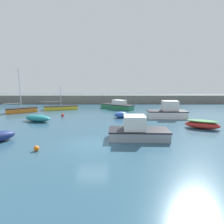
{
  "coord_description": "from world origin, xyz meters",
  "views": [
    {
      "loc": [
        1.57,
        -13.07,
        4.88
      ],
      "look_at": [
        1.66,
        10.51,
        0.79
      ],
      "focal_mm": 28.0,
      "sensor_mm": 36.0,
      "label": 1
    }
  ],
  "objects_px": {
    "rowboat_with_red_cover": "(201,124)",
    "mooring_buoy_red": "(62,115)",
    "sailboat_short_mast": "(61,107)",
    "motorboat_with_cabin": "(167,112)",
    "mooring_buoy_orange": "(36,148)",
    "rowboat_white_midwater": "(37,118)",
    "sailboat_tall_mast": "(21,110)",
    "dinghy_near_pier": "(120,115)",
    "cabin_cruiser_white": "(137,131)",
    "motorboat_grey_hull": "(117,106)"
  },
  "relations": [
    {
      "from": "sailboat_short_mast",
      "to": "mooring_buoy_orange",
      "type": "distance_m",
      "value": 19.29
    },
    {
      "from": "rowboat_with_red_cover",
      "to": "sailboat_tall_mast",
      "type": "height_order",
      "value": "sailboat_tall_mast"
    },
    {
      "from": "rowboat_with_red_cover",
      "to": "mooring_buoy_orange",
      "type": "bearing_deg",
      "value": 46.36
    },
    {
      "from": "sailboat_short_mast",
      "to": "motorboat_with_cabin",
      "type": "relative_size",
      "value": 1.16
    },
    {
      "from": "rowboat_white_midwater",
      "to": "mooring_buoy_orange",
      "type": "bearing_deg",
      "value": -48.02
    },
    {
      "from": "sailboat_short_mast",
      "to": "mooring_buoy_red",
      "type": "distance_m",
      "value": 6.78
    },
    {
      "from": "sailboat_short_mast",
      "to": "motorboat_with_cabin",
      "type": "bearing_deg",
      "value": -39.66
    },
    {
      "from": "motorboat_with_cabin",
      "to": "rowboat_white_midwater",
      "type": "relative_size",
      "value": 1.4
    },
    {
      "from": "motorboat_grey_hull",
      "to": "mooring_buoy_orange",
      "type": "relative_size",
      "value": 16.07
    },
    {
      "from": "mooring_buoy_orange",
      "to": "mooring_buoy_red",
      "type": "height_order",
      "value": "mooring_buoy_red"
    },
    {
      "from": "sailboat_short_mast",
      "to": "motorboat_grey_hull",
      "type": "bearing_deg",
      "value": -12.18
    },
    {
      "from": "rowboat_with_red_cover",
      "to": "mooring_buoy_red",
      "type": "height_order",
      "value": "rowboat_with_red_cover"
    },
    {
      "from": "rowboat_white_midwater",
      "to": "mooring_buoy_red",
      "type": "xyz_separation_m",
      "value": [
        2.26,
        3.06,
        -0.21
      ]
    },
    {
      "from": "sailboat_short_mast",
      "to": "dinghy_near_pier",
      "type": "height_order",
      "value": "sailboat_short_mast"
    },
    {
      "from": "motorboat_grey_hull",
      "to": "mooring_buoy_orange",
      "type": "distance_m",
      "value": 20.68
    },
    {
      "from": "cabin_cruiser_white",
      "to": "mooring_buoy_red",
      "type": "distance_m",
      "value": 13.41
    },
    {
      "from": "sailboat_short_mast",
      "to": "mooring_buoy_orange",
      "type": "bearing_deg",
      "value": -95.28
    },
    {
      "from": "motorboat_with_cabin",
      "to": "cabin_cruiser_white",
      "type": "bearing_deg",
      "value": 60.68
    },
    {
      "from": "mooring_buoy_orange",
      "to": "dinghy_near_pier",
      "type": "bearing_deg",
      "value": 60.61
    },
    {
      "from": "cabin_cruiser_white",
      "to": "dinghy_near_pier",
      "type": "height_order",
      "value": "cabin_cruiser_white"
    },
    {
      "from": "sailboat_tall_mast",
      "to": "cabin_cruiser_white",
      "type": "height_order",
      "value": "sailboat_tall_mast"
    },
    {
      "from": "rowboat_with_red_cover",
      "to": "rowboat_white_midwater",
      "type": "height_order",
      "value": "rowboat_with_red_cover"
    },
    {
      "from": "rowboat_white_midwater",
      "to": "sailboat_tall_mast",
      "type": "bearing_deg",
      "value": 148.9
    },
    {
      "from": "dinghy_near_pier",
      "to": "motorboat_grey_hull",
      "type": "height_order",
      "value": "motorboat_grey_hull"
    },
    {
      "from": "sailboat_tall_mast",
      "to": "motorboat_grey_hull",
      "type": "distance_m",
      "value": 16.06
    },
    {
      "from": "rowboat_white_midwater",
      "to": "motorboat_with_cabin",
      "type": "bearing_deg",
      "value": 27.41
    },
    {
      "from": "motorboat_with_cabin",
      "to": "mooring_buoy_orange",
      "type": "bearing_deg",
      "value": 43.84
    },
    {
      "from": "sailboat_short_mast",
      "to": "rowboat_with_red_cover",
      "type": "bearing_deg",
      "value": -50.74
    },
    {
      "from": "dinghy_near_pier",
      "to": "motorboat_with_cabin",
      "type": "relative_size",
      "value": 0.39
    },
    {
      "from": "dinghy_near_pier",
      "to": "mooring_buoy_red",
      "type": "distance_m",
      "value": 8.27
    },
    {
      "from": "mooring_buoy_red",
      "to": "dinghy_near_pier",
      "type": "bearing_deg",
      "value": -4.83
    },
    {
      "from": "motorboat_grey_hull",
      "to": "rowboat_white_midwater",
      "type": "xyz_separation_m",
      "value": [
        -10.29,
        -10.22,
        -0.2
      ]
    },
    {
      "from": "rowboat_with_red_cover",
      "to": "dinghy_near_pier",
      "type": "bearing_deg",
      "value": -10.14
    },
    {
      "from": "rowboat_with_red_cover",
      "to": "motorboat_with_cabin",
      "type": "distance_m",
      "value": 5.91
    },
    {
      "from": "motorboat_with_cabin",
      "to": "mooring_buoy_red",
      "type": "bearing_deg",
      "value": -1.18
    },
    {
      "from": "rowboat_white_midwater",
      "to": "mooring_buoy_red",
      "type": "bearing_deg",
      "value": 73.26
    },
    {
      "from": "dinghy_near_pier",
      "to": "sailboat_tall_mast",
      "type": "bearing_deg",
      "value": 150.63
    },
    {
      "from": "sailboat_short_mast",
      "to": "mooring_buoy_orange",
      "type": "relative_size",
      "value": 16.15
    },
    {
      "from": "motorboat_with_cabin",
      "to": "rowboat_white_midwater",
      "type": "distance_m",
      "value": 17.03
    },
    {
      "from": "dinghy_near_pier",
      "to": "mooring_buoy_orange",
      "type": "bearing_deg",
      "value": -133.94
    },
    {
      "from": "mooring_buoy_red",
      "to": "rowboat_with_red_cover",
      "type": "bearing_deg",
      "value": -20.97
    },
    {
      "from": "motorboat_with_cabin",
      "to": "mooring_buoy_red",
      "type": "height_order",
      "value": "motorboat_with_cabin"
    },
    {
      "from": "sailboat_tall_mast",
      "to": "mooring_buoy_red",
      "type": "bearing_deg",
      "value": -58.04
    },
    {
      "from": "rowboat_with_red_cover",
      "to": "mooring_buoy_orange",
      "type": "relative_size",
      "value": 9.55
    },
    {
      "from": "sailboat_tall_mast",
      "to": "mooring_buoy_orange",
      "type": "bearing_deg",
      "value": -93.4
    },
    {
      "from": "motorboat_with_cabin",
      "to": "motorboat_grey_hull",
      "type": "distance_m",
      "value": 10.32
    },
    {
      "from": "rowboat_with_red_cover",
      "to": "mooring_buoy_red",
      "type": "relative_size",
      "value": 8.89
    },
    {
      "from": "sailboat_short_mast",
      "to": "mooring_buoy_orange",
      "type": "xyz_separation_m",
      "value": [
        3.65,
        -18.94,
        -0.18
      ]
    },
    {
      "from": "cabin_cruiser_white",
      "to": "motorboat_with_cabin",
      "type": "bearing_deg",
      "value": 60.73
    },
    {
      "from": "sailboat_tall_mast",
      "to": "dinghy_near_pier",
      "type": "relative_size",
      "value": 3.36
    }
  ]
}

